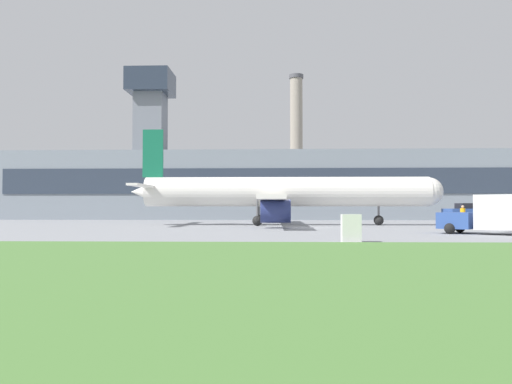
{
  "coord_description": "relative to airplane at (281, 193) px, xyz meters",
  "views": [
    {
      "loc": [
        -2.17,
        -42.0,
        1.74
      ],
      "look_at": [
        -3.91,
        5.7,
        3.17
      ],
      "focal_mm": 35.0,
      "sensor_mm": 36.0,
      "label": 1
    }
  ],
  "objects": [
    {
      "name": "grass_strip",
      "position": [
        1.5,
        -42.2,
        -3.02
      ],
      "size": [
        240.0,
        37.0,
        0.06
      ],
      "color": "#4C7A38",
      "rests_on": "ground_plane"
    },
    {
      "name": "smokestack_left",
      "position": [
        4.36,
        64.44,
        12.89
      ],
      "size": [
        3.22,
        3.22,
        31.62
      ],
      "color": "gray",
      "rests_on": "ground_plane"
    },
    {
      "name": "ground_crew_person",
      "position": [
        15.41,
        -4.58,
        -2.09
      ],
      "size": [
        0.51,
        0.51,
        1.88
      ],
      "color": "#23283D",
      "rests_on": "ground_plane"
    },
    {
      "name": "airplane",
      "position": [
        0.0,
        0.0,
        0.0
      ],
      "size": [
        29.83,
        24.88,
        9.23
      ],
      "color": "white",
      "rests_on": "ground_plane"
    },
    {
      "name": "ground_plane",
      "position": [
        1.5,
        -5.7,
        -3.05
      ],
      "size": [
        400.0,
        400.0,
        0.0
      ],
      "primitive_type": "plane",
      "color": "gray"
    },
    {
      "name": "utility_cabinet",
      "position": [
        3.1,
        -23.04,
        -2.36
      ],
      "size": [
        0.93,
        0.67,
        1.38
      ],
      "color": "silver",
      "rests_on": "ground_plane"
    },
    {
      "name": "terminal_building",
      "position": [
        0.67,
        26.37,
        2.0
      ],
      "size": [
        79.72,
        15.52,
        22.21
      ],
      "color": "gray",
      "rests_on": "ground_plane"
    },
    {
      "name": "fuel_truck",
      "position": [
        13.29,
        -15.76,
        -1.82
      ],
      "size": [
        6.06,
        5.32,
        2.5
      ],
      "color": "#2D4C93",
      "rests_on": "ground_plane"
    },
    {
      "name": "pushback_tug",
      "position": [
        16.92,
        -1.01,
        -2.11
      ],
      "size": [
        3.85,
        2.99,
        2.08
      ],
      "color": "#2D4C93",
      "rests_on": "ground_plane"
    }
  ]
}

